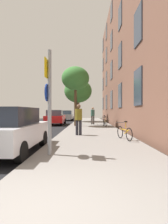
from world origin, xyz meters
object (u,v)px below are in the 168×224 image
object	(u,v)px
sign_post	(49,96)
traffic_light	(76,103)
bicycle_0	(124,132)
pedestrian_1	(93,115)
tree_near	(75,79)
bicycle_2	(104,121)
car_2	(67,115)
pedestrian_0	(79,117)
car_0	(10,130)
tree_far	(78,91)
car_1	(55,117)
bicycle_1	(105,123)

from	to	relation	value
sign_post	traffic_light	size ratio (longest dim) A/B	0.95
bicycle_0	pedestrian_1	size ratio (longest dim) A/B	0.85
tree_near	bicycle_2	xyz separation A→B (m)	(2.86, 1.44, -4.07)
car_2	pedestrian_0	bearing A→B (deg)	-81.57
sign_post	car_0	world-z (taller)	sign_post
tree_near	car_0	xyz separation A→B (m)	(-1.65, -10.45, -3.73)
tree_far	car_1	bearing A→B (deg)	-115.41
pedestrian_1	traffic_light	bearing A→B (deg)	115.92
sign_post	pedestrian_1	distance (m)	13.40
bicycle_0	car_0	xyz separation A→B (m)	(-4.56, -2.36, 0.37)
tree_far	car_0	xyz separation A→B (m)	(-1.54, -17.73, -3.40)
sign_post	car_2	world-z (taller)	sign_post
pedestrian_0	bicycle_2	bearing A→B (deg)	74.11
tree_near	bicycle_1	size ratio (longest dim) A/B	3.41
tree_far	pedestrian_0	bearing A→B (deg)	-87.02
bicycle_2	traffic_light	bearing A→B (deg)	122.91
car_0	pedestrian_1	bearing A→B (deg)	75.09
bicycle_1	car_2	bearing A→B (deg)	111.56
bicycle_1	car_0	xyz separation A→B (m)	(-4.39, -9.87, 0.37)
tree_near	pedestrian_0	size ratio (longest dim) A/B	3.14
traffic_light	pedestrian_1	size ratio (longest dim) A/B	1.93
tree_near	bicycle_1	distance (m)	4.96
tree_near	tree_far	distance (m)	7.28
pedestrian_0	car_2	world-z (taller)	pedestrian_0
bicycle_1	pedestrian_1	bearing A→B (deg)	110.43
pedestrian_0	pedestrian_1	xyz separation A→B (m)	(1.10, 8.65, 0.02)
traffic_light	pedestrian_0	bearing A→B (deg)	-85.86
sign_post	car_1	bearing A→B (deg)	99.26
bicycle_0	bicycle_2	bearing A→B (deg)	90.29
car_1	car_0	bearing A→B (deg)	-86.91
traffic_light	car_1	size ratio (longest dim) A/B	0.78
bicycle_2	pedestrian_1	bearing A→B (deg)	147.50
traffic_light	bicycle_2	xyz separation A→B (m)	(3.18, -4.92, -2.02)
car_0	car_1	bearing A→B (deg)	93.09
tree_far	sign_post	bearing A→B (deg)	-90.07
bicycle_2	car_0	distance (m)	12.72
car_1	bicycle_2	bearing A→B (deg)	-12.04
tree_near	pedestrian_1	bearing A→B (deg)	51.79
tree_far	bicycle_1	size ratio (longest dim) A/B	3.48
bicycle_1	car_1	world-z (taller)	car_1
sign_post	bicycle_2	bearing A→B (deg)	76.55
sign_post	tree_near	world-z (taller)	tree_near
sign_post	bicycle_0	distance (m)	4.52
bicycle_2	car_1	size ratio (longest dim) A/B	0.39
pedestrian_1	car_1	bearing A→B (deg)	174.65
tree_far	pedestrian_1	distance (m)	6.23
car_0	car_2	xyz separation A→B (m)	(-0.42, 22.03, -0.00)
bicycle_2	car_1	xyz separation A→B (m)	(-5.21, 1.11, 0.34)
bicycle_2	pedestrian_0	world-z (taller)	pedestrian_0
sign_post	pedestrian_0	world-z (taller)	sign_post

